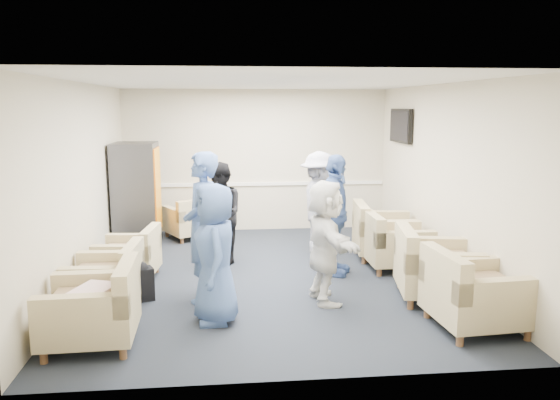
{
  "coord_description": "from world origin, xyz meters",
  "views": [
    {
      "loc": [
        -0.61,
        -7.43,
        2.39
      ],
      "look_at": [
        0.18,
        0.2,
        1.06
      ],
      "focal_mm": 35.0,
      "sensor_mm": 36.0,
      "label": 1
    }
  ],
  "objects": [
    {
      "name": "floor",
      "position": [
        0.0,
        0.0,
        0.0
      ],
      "size": [
        6.0,
        6.0,
        0.0
      ],
      "primitive_type": "plane",
      "color": "black",
      "rests_on": "ground"
    },
    {
      "name": "ceiling",
      "position": [
        0.0,
        0.0,
        2.7
      ],
      "size": [
        6.0,
        6.0,
        0.0
      ],
      "primitive_type": "plane",
      "rotation": [
        3.14,
        0.0,
        0.0
      ],
      "color": "silver",
      "rests_on": "back_wall"
    },
    {
      "name": "back_wall",
      "position": [
        0.0,
        3.0,
        1.35
      ],
      "size": [
        5.0,
        0.02,
        2.7
      ],
      "primitive_type": "cube",
      "color": "beige",
      "rests_on": "floor"
    },
    {
      "name": "front_wall",
      "position": [
        0.0,
        -3.0,
        1.35
      ],
      "size": [
        5.0,
        0.02,
        2.7
      ],
      "primitive_type": "cube",
      "color": "beige",
      "rests_on": "floor"
    },
    {
      "name": "left_wall",
      "position": [
        -2.5,
        0.0,
        1.35
      ],
      "size": [
        0.02,
        6.0,
        2.7
      ],
      "primitive_type": "cube",
      "color": "beige",
      "rests_on": "floor"
    },
    {
      "name": "right_wall",
      "position": [
        2.5,
        0.0,
        1.35
      ],
      "size": [
        0.02,
        6.0,
        2.7
      ],
      "primitive_type": "cube",
      "color": "beige",
      "rests_on": "floor"
    },
    {
      "name": "chair_rail",
      "position": [
        0.0,
        2.98,
        0.9
      ],
      "size": [
        4.98,
        0.04,
        0.06
      ],
      "primitive_type": "cube",
      "color": "white",
      "rests_on": "back_wall"
    },
    {
      "name": "tv",
      "position": [
        2.44,
        1.8,
        2.05
      ],
      "size": [
        0.1,
        1.0,
        0.58
      ],
      "color": "black",
      "rests_on": "right_wall"
    },
    {
      "name": "armchair_left_near",
      "position": [
        -1.91,
        -2.06,
        0.36
      ],
      "size": [
        0.92,
        0.92,
        0.72
      ],
      "rotation": [
        0.0,
        0.0,
        -1.54
      ],
      "color": "tan",
      "rests_on": "floor"
    },
    {
      "name": "armchair_left_mid",
      "position": [
        -2.0,
        -0.99,
        0.33
      ],
      "size": [
        0.85,
        0.85,
        0.65
      ],
      "rotation": [
        0.0,
        0.0,
        -1.62
      ],
      "color": "tan",
      "rests_on": "floor"
    },
    {
      "name": "armchair_left_far",
      "position": [
        -1.91,
        0.06,
        0.31
      ],
      "size": [
        0.86,
        0.86,
        0.62
      ],
      "rotation": [
        0.0,
        0.0,
        -1.68
      ],
      "color": "tan",
      "rests_on": "floor"
    },
    {
      "name": "armchair_right_near",
      "position": [
        2.01,
        -2.07,
        0.37
      ],
      "size": [
        1.0,
        1.0,
        0.74
      ],
      "rotation": [
        0.0,
        0.0,
        1.64
      ],
      "color": "tan",
      "rests_on": "floor"
    },
    {
      "name": "armchair_right_midnear",
      "position": [
        1.95,
        -1.11,
        0.38
      ],
      "size": [
        1.09,
        1.09,
        0.76
      ],
      "rotation": [
        0.0,
        0.0,
        1.4
      ],
      "color": "tan",
      "rests_on": "floor"
    },
    {
      "name": "armchair_right_midfar",
      "position": [
        1.85,
        0.2,
        0.35
      ],
      "size": [
        0.89,
        0.89,
        0.71
      ],
      "rotation": [
        0.0,
        0.0,
        1.57
      ],
      "color": "tan",
      "rests_on": "floor"
    },
    {
      "name": "armchair_right_far",
      "position": [
        1.85,
        0.82,
        0.37
      ],
      "size": [
        1.02,
        1.02,
        0.74
      ],
      "rotation": [
        0.0,
        0.0,
        1.46
      ],
      "color": "tan",
      "rests_on": "floor"
    },
    {
      "name": "armchair_corner",
      "position": [
        -1.22,
        2.4,
        0.32
      ],
      "size": [
        1.09,
        1.09,
        0.64
      ],
      "rotation": [
        0.0,
        0.0,
        3.65
      ],
      "color": "tan",
      "rests_on": "floor"
    },
    {
      "name": "vending_machine",
      "position": [
        -2.09,
        1.88,
        0.89
      ],
      "size": [
        0.73,
        0.85,
        1.78
      ],
      "color": "#46474D",
      "rests_on": "floor"
    },
    {
      "name": "backpack",
      "position": [
        -1.66,
        -0.8,
        0.25
      ],
      "size": [
        0.34,
        0.3,
        0.49
      ],
      "rotation": [
        0.0,
        0.0,
        0.37
      ],
      "color": "black",
      "rests_on": "floor"
    },
    {
      "name": "pillow",
      "position": [
        -1.93,
        -2.06,
        0.54
      ],
      "size": [
        0.46,
        0.53,
        0.13
      ],
      "primitive_type": "cube",
      "rotation": [
        0.0,
        0.0,
        -1.9
      ],
      "color": "beige",
      "rests_on": "armchair_left_near"
    },
    {
      "name": "person_front_left",
      "position": [
        -0.72,
        -1.57,
        0.78
      ],
      "size": [
        0.58,
        0.82,
        1.57
      ],
      "primitive_type": "imported",
      "rotation": [
        0.0,
        0.0,
        -1.46
      ],
      "color": "#42609E",
      "rests_on": "floor"
    },
    {
      "name": "person_mid_left",
      "position": [
        -0.89,
        -0.84,
        0.93
      ],
      "size": [
        0.51,
        0.72,
        1.85
      ],
      "primitive_type": "imported",
      "rotation": [
        0.0,
        0.0,
        -1.67
      ],
      "color": "#42609E",
      "rests_on": "floor"
    },
    {
      "name": "person_back_left",
      "position": [
        -0.68,
        0.71,
        0.78
      ],
      "size": [
        0.87,
        0.94,
        1.56
      ],
      "primitive_type": "imported",
      "rotation": [
        0.0,
        0.0,
        -1.09
      ],
      "color": "black",
      "rests_on": "floor"
    },
    {
      "name": "person_back_right",
      "position": [
        0.9,
        1.09,
        0.84
      ],
      "size": [
        0.63,
        1.09,
        1.68
      ],
      "primitive_type": "imported",
      "rotation": [
        0.0,
        0.0,
        1.58
      ],
      "color": "silver",
      "rests_on": "floor"
    },
    {
      "name": "person_mid_right",
      "position": [
        0.93,
        0.01,
        0.86
      ],
      "size": [
        0.8,
        1.1,
        1.73
      ],
      "primitive_type": "imported",
      "rotation": [
        0.0,
        0.0,
        1.15
      ],
      "color": "#42609E",
      "rests_on": "floor"
    },
    {
      "name": "person_front_right",
      "position": [
        0.6,
        -1.07,
        0.76
      ],
      "size": [
        0.59,
        1.45,
        1.52
      ],
      "primitive_type": "imported",
      "rotation": [
        0.0,
        0.0,
        1.67
      ],
      "color": "white",
      "rests_on": "floor"
    }
  ]
}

